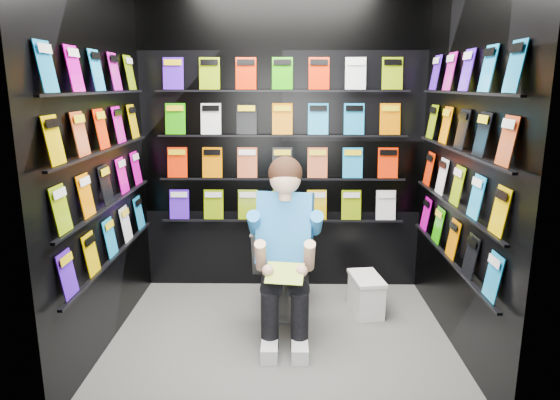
{
  "coord_description": "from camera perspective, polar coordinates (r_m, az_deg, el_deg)",
  "views": [
    {
      "loc": [
        0.05,
        -3.25,
        1.77
      ],
      "look_at": [
        -0.01,
        0.15,
        0.98
      ],
      "focal_mm": 32.0,
      "sensor_mm": 36.0,
      "label": 1
    }
  ],
  "objects": [
    {
      "name": "floor",
      "position": [
        3.7,
        0.08,
        -15.53
      ],
      "size": [
        2.4,
        2.4,
        0.0
      ],
      "primitive_type": "plane",
      "color": "slate",
      "rests_on": "ground"
    },
    {
      "name": "wall_back",
      "position": [
        4.28,
        0.27,
        6.73
      ],
      "size": [
        2.4,
        0.04,
        2.6
      ],
      "primitive_type": "cube",
      "color": "black",
      "rests_on": "floor"
    },
    {
      "name": "wall_front",
      "position": [
        2.3,
        -0.27,
        1.2
      ],
      "size": [
        2.4,
        0.04,
        2.6
      ],
      "primitive_type": "cube",
      "color": "black",
      "rests_on": "floor"
    },
    {
      "name": "wall_left",
      "position": [
        3.51,
        -19.96,
        4.56
      ],
      "size": [
        0.04,
        2.0,
        2.6
      ],
      "primitive_type": "cube",
      "color": "black",
      "rests_on": "floor"
    },
    {
      "name": "wall_right",
      "position": [
        3.48,
        20.31,
        4.46
      ],
      "size": [
        0.04,
        2.0,
        2.6
      ],
      "primitive_type": "cube",
      "color": "black",
      "rests_on": "floor"
    },
    {
      "name": "comics_back",
      "position": [
        4.25,
        0.27,
        6.76
      ],
      "size": [
        2.1,
        0.06,
        1.37
      ],
      "primitive_type": null,
      "color": "#F82903",
      "rests_on": "wall_back"
    },
    {
      "name": "comics_left",
      "position": [
        3.5,
        -19.51,
        4.65
      ],
      "size": [
        0.06,
        1.7,
        1.37
      ],
      "primitive_type": null,
      "color": "#F82903",
      "rests_on": "wall_left"
    },
    {
      "name": "comics_right",
      "position": [
        3.47,
        19.85,
        4.55
      ],
      "size": [
        0.06,
        1.7,
        1.37
      ],
      "primitive_type": null,
      "color": "#F82903",
      "rests_on": "wall_right"
    },
    {
      "name": "toilet",
      "position": [
        4.02,
        0.61,
        -7.39
      ],
      "size": [
        0.52,
        0.8,
        0.73
      ],
      "primitive_type": "imported",
      "rotation": [
        0.0,
        0.0,
        3.0
      ],
      "color": "white",
      "rests_on": "floor"
    },
    {
      "name": "longbox",
      "position": [
        4.08,
        9.78,
        -10.74
      ],
      "size": [
        0.25,
        0.39,
        0.27
      ],
      "primitive_type": "cube",
      "rotation": [
        0.0,
        0.0,
        0.14
      ],
      "color": "white",
      "rests_on": "floor"
    },
    {
      "name": "longbox_lid",
      "position": [
        4.02,
        9.87,
        -8.78
      ],
      "size": [
        0.27,
        0.41,
        0.03
      ],
      "primitive_type": "cube",
      "rotation": [
        0.0,
        0.0,
        0.14
      ],
      "color": "white",
      "rests_on": "longbox"
    },
    {
      "name": "reader",
      "position": [
        3.53,
        0.6,
        -3.39
      ],
      "size": [
        0.62,
        0.83,
        1.41
      ],
      "primitive_type": null,
      "rotation": [
        0.0,
        0.0,
        -0.14
      ],
      "color": "blue",
      "rests_on": "toilet"
    },
    {
      "name": "held_comic",
      "position": [
        3.26,
        0.55,
        -8.38
      ],
      "size": [
        0.26,
        0.18,
        0.1
      ],
      "primitive_type": "cube",
      "rotation": [
        -0.96,
        0.0,
        -0.14
      ],
      "color": "green",
      "rests_on": "reader"
    }
  ]
}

